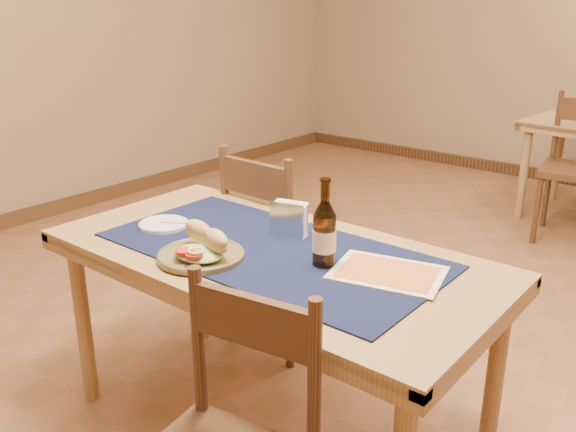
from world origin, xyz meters
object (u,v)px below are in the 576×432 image
Objects in this scene: main_table at (270,272)px; sandwich_plate at (202,250)px; napkin_holder at (289,220)px; beer_bottle at (324,234)px; chair_main_far at (280,244)px.

sandwich_plate reaches higher than main_table.
main_table is 10.39× the size of napkin_holder.
main_table is 0.21m from napkin_holder.
chair_main_far is at bearing 140.11° from beer_bottle.
sandwich_plate is 0.41m from beer_bottle.
beer_bottle reaches higher than sandwich_plate.
main_table is 5.47× the size of sandwich_plate.
sandwich_plate is at bearing -103.75° from napkin_holder.
main_table is 0.69m from chair_main_far.
beer_bottle is at bearing 32.53° from sandwich_plate.
beer_bottle is at bearing -27.87° from napkin_holder.
napkin_holder is at bearing 152.13° from beer_bottle.
chair_main_far is 3.32× the size of beer_bottle.
main_table is at bearing 59.80° from sandwich_plate.
sandwich_plate is 1.90× the size of napkin_holder.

